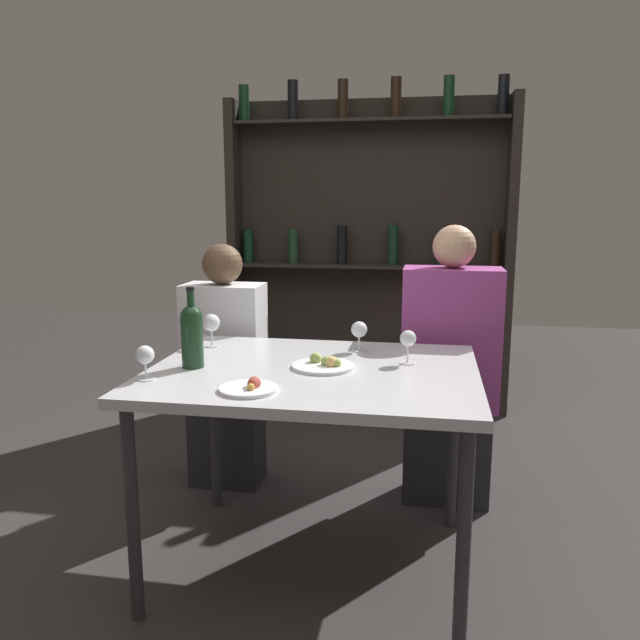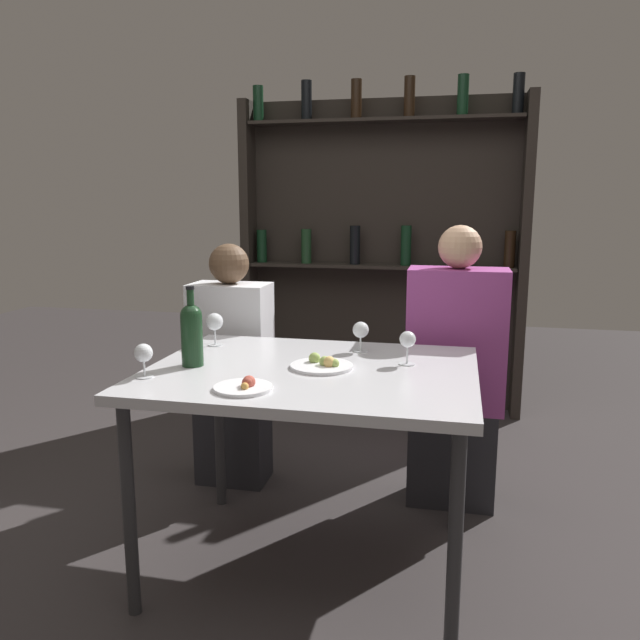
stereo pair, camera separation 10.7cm
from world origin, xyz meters
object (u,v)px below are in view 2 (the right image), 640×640
food_plate_0 (322,365)px  seated_person_left (232,373)px  wine_bottle (192,332)px  seated_person_right (455,377)px  wine_glass_0 (361,331)px  wine_glass_3 (215,323)px  wine_glass_1 (143,354)px  wine_glass_2 (408,341)px  food_plate_1 (244,386)px

food_plate_0 → seated_person_left: 0.90m
wine_bottle → food_plate_0: bearing=8.7°
seated_person_left → seated_person_right: 1.05m
food_plate_0 → seated_person_right: bearing=53.8°
wine_glass_0 → seated_person_right: bearing=44.3°
seated_person_left → seated_person_right: bearing=-0.0°
wine_glass_0 → wine_glass_3: size_ratio=0.89×
wine_glass_1 → food_plate_0: bearing=24.1°
wine_bottle → food_plate_0: 0.49m
food_plate_0 → seated_person_left: (-0.59, 0.64, -0.24)m
wine_glass_0 → wine_glass_1: 0.84m
wine_glass_0 → seated_person_left: bearing=152.0°
seated_person_right → seated_person_left: bearing=180.0°
wine_glass_1 → wine_glass_2: size_ratio=0.94×
wine_glass_2 → food_plate_0: size_ratio=0.55×
wine_glass_1 → food_plate_0: 0.62m
wine_glass_2 → seated_person_right: (0.17, 0.53, -0.27)m
wine_bottle → seated_person_right: (0.93, 0.71, -0.31)m
wine_glass_0 → wine_glass_2: (0.20, -0.16, 0.01)m
wine_glass_1 → wine_glass_0: bearing=38.6°
wine_bottle → seated_person_left: bearing=99.6°
wine_bottle → seated_person_left: size_ratio=0.25×
wine_glass_2 → food_plate_1: wine_glass_2 is taller
food_plate_0 → seated_person_right: 0.81m
wine_glass_1 → food_plate_1: wine_glass_1 is taller
wine_bottle → wine_glass_3: (-0.04, 0.32, -0.03)m
wine_glass_1 → seated_person_right: bearing=40.8°
wine_bottle → wine_glass_3: 0.33m
wine_bottle → wine_glass_3: bearing=97.6°
wine_glass_1 → wine_glass_2: wine_glass_2 is taller
wine_glass_1 → food_plate_1: bearing=-9.1°
food_plate_1 → seated_person_left: size_ratio=0.16×
wine_glass_0 → seated_person_left: (-0.68, 0.36, -0.31)m
wine_glass_2 → food_plate_1: (-0.48, -0.42, -0.08)m
wine_glass_3 → wine_glass_2: bearing=-9.8°
wine_bottle → food_plate_0: (0.47, 0.07, -0.11)m
wine_glass_0 → wine_glass_3: (-0.61, -0.02, 0.01)m
wine_glass_3 → seated_person_left: 0.51m
wine_glass_3 → seated_person_right: bearing=21.6°
food_plate_0 → wine_glass_0: bearing=70.8°
wine_glass_0 → food_plate_0: size_ratio=0.53×
wine_glass_3 → wine_glass_1: bearing=-96.0°
food_plate_0 → wine_glass_3: bearing=153.9°
wine_bottle → wine_glass_0: bearing=31.6°
wine_glass_2 → food_plate_0: bearing=-159.1°
wine_glass_3 → wine_glass_0: bearing=2.2°
food_plate_0 → food_plate_1: bearing=-120.8°
food_plate_0 → seated_person_right: seated_person_right is taller
food_plate_1 → seated_person_right: size_ratio=0.15×
wine_bottle → wine_glass_3: size_ratio=2.15×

